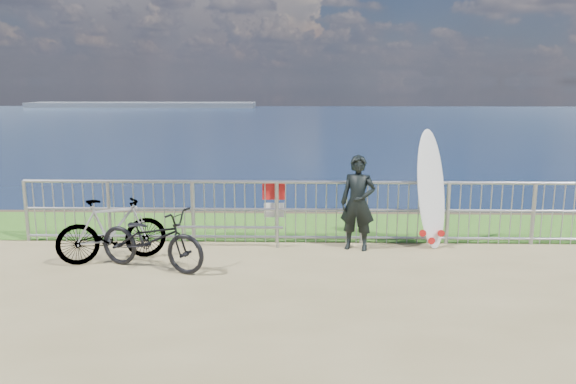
{
  "coord_description": "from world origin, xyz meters",
  "views": [
    {
      "loc": [
        -0.06,
        -8.07,
        2.82
      ],
      "look_at": [
        -0.3,
        1.2,
        1.0
      ],
      "focal_mm": 35.0,
      "sensor_mm": 36.0,
      "label": 1
    }
  ],
  "objects_px": {
    "surfer": "(358,203)",
    "surfboard": "(431,193)",
    "bicycle_near": "(152,239)",
    "bicycle_far": "(112,230)"
  },
  "relations": [
    {
      "from": "surfboard",
      "to": "bicycle_near",
      "type": "relative_size",
      "value": 1.12
    },
    {
      "from": "surfboard",
      "to": "bicycle_near",
      "type": "distance_m",
      "value": 4.72
    },
    {
      "from": "surfboard",
      "to": "bicycle_far",
      "type": "distance_m",
      "value": 5.34
    },
    {
      "from": "surfer",
      "to": "surfboard",
      "type": "xyz_separation_m",
      "value": [
        1.27,
        0.2,
        0.13
      ]
    },
    {
      "from": "surfboard",
      "to": "bicycle_far",
      "type": "relative_size",
      "value": 1.2
    },
    {
      "from": "surfboard",
      "to": "surfer",
      "type": "bearing_deg",
      "value": -170.93
    },
    {
      "from": "surfer",
      "to": "bicycle_far",
      "type": "height_order",
      "value": "surfer"
    },
    {
      "from": "bicycle_near",
      "to": "bicycle_far",
      "type": "height_order",
      "value": "bicycle_far"
    },
    {
      "from": "surfboard",
      "to": "bicycle_near",
      "type": "xyz_separation_m",
      "value": [
        -4.5,
        -1.33,
        -0.46
      ]
    },
    {
      "from": "surfer",
      "to": "bicycle_far",
      "type": "distance_m",
      "value": 4.05
    }
  ]
}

